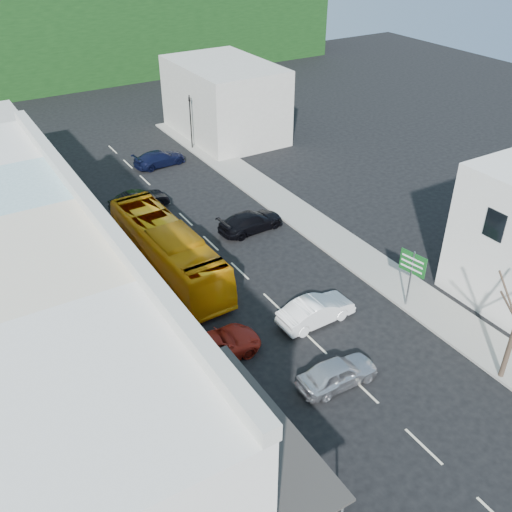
{
  "coord_description": "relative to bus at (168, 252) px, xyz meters",
  "views": [
    {
      "loc": [
        -14.74,
        -18.28,
        20.17
      ],
      "look_at": [
        0.0,
        6.0,
        2.2
      ],
      "focal_mm": 40.0,
      "sensor_mm": 36.0,
      "label": 1
    }
  ],
  "objects": [
    {
      "name": "car_black_far",
      "position": [
        1.57,
        9.06,
        -0.85
      ],
      "size": [
        4.51,
        2.09,
        1.4
      ],
      "primitive_type": "imported",
      "rotation": [
        0.0,
        0.0,
        1.64
      ],
      "color": "black",
      "rests_on": "ground"
    },
    {
      "name": "direction_sign",
      "position": [
        10.27,
        -10.36,
        0.31
      ],
      "size": [
        0.81,
        1.74,
        3.71
      ],
      "primitive_type": null,
      "rotation": [
        0.0,
        0.0,
        0.19
      ],
      "color": "#12531B",
      "rests_on": "ground"
    },
    {
      "name": "ground",
      "position": [
        3.87,
        -10.15,
        -1.55
      ],
      "size": [
        120.0,
        120.0,
        0.0
      ],
      "primitive_type": "plane",
      "color": "black",
      "rests_on": "ground"
    },
    {
      "name": "car_red",
      "position": [
        -1.13,
        -8.4,
        -0.85
      ],
      "size": [
        4.67,
        2.08,
        1.4
      ],
      "primitive_type": "imported",
      "rotation": [
        0.0,
        0.0,
        1.53
      ],
      "color": "maroon",
      "rests_on": "ground"
    },
    {
      "name": "bus",
      "position": [
        0.0,
        0.0,
        0.0
      ],
      "size": [
        2.87,
        11.67,
        3.1
      ],
      "primitive_type": "imported",
      "rotation": [
        0.0,
        0.0,
        0.03
      ],
      "color": "orange",
      "rests_on": "ground"
    },
    {
      "name": "traffic_signal",
      "position": [
        10.35,
        18.1,
        1.0
      ],
      "size": [
        0.6,
        1.06,
        5.1
      ],
      "primitive_type": null,
      "rotation": [
        0.0,
        0.0,
        3.1
      ],
      "color": "black",
      "rests_on": "ground"
    },
    {
      "name": "sidewalk_left",
      "position": [
        -3.63,
        -0.15,
        -1.48
      ],
      "size": [
        3.0,
        52.0,
        0.15
      ],
      "primitive_type": "cube",
      "color": "gray",
      "rests_on": "ground"
    },
    {
      "name": "hillside",
      "position": [
        2.42,
        54.94,
        5.18
      ],
      "size": [
        80.0,
        26.0,
        14.0
      ],
      "color": "black",
      "rests_on": "ground"
    },
    {
      "name": "car_silver",
      "position": [
        2.99,
        -13.2,
        -0.85
      ],
      "size": [
        4.46,
        1.94,
        1.4
      ],
      "primitive_type": "imported",
      "rotation": [
        0.0,
        0.0,
        1.54
      ],
      "color": "silver",
      "rests_on": "ground"
    },
    {
      "name": "car_white",
      "position": [
        4.97,
        -8.76,
        -0.85
      ],
      "size": [
        4.44,
        1.91,
        1.4
      ],
      "primitive_type": "imported",
      "rotation": [
        0.0,
        0.0,
        1.6
      ],
      "color": "white",
      "rests_on": "ground"
    },
    {
      "name": "shopfront_row",
      "position": [
        -8.62,
        -5.15,
        2.45
      ],
      "size": [
        8.25,
        30.0,
        8.0
      ],
      "color": "silver",
      "rests_on": "ground"
    },
    {
      "name": "car_black_near",
      "position": [
        7.17,
        1.98,
        -0.85
      ],
      "size": [
        4.61,
        2.14,
        1.4
      ],
      "primitive_type": "imported",
      "rotation": [
        0.0,
        0.0,
        1.64
      ],
      "color": "black",
      "rests_on": "ground"
    },
    {
      "name": "pedestrian_left",
      "position": [
        -4.63,
        -7.92,
        -0.55
      ],
      "size": [
        0.46,
        0.64,
        1.7
      ],
      "primitive_type": "imported",
      "rotation": [
        0.0,
        0.0,
        1.46
      ],
      "color": "black",
      "rests_on": "sidewalk_left"
    },
    {
      "name": "distant_block_right",
      "position": [
        14.87,
        19.85,
        1.95
      ],
      "size": [
        8.0,
        12.0,
        7.0
      ],
      "primitive_type": "cube",
      "color": "#B7B2A8",
      "rests_on": "ground"
    },
    {
      "name": "sidewalk_right",
      "position": [
        11.37,
        -0.15,
        -1.48
      ],
      "size": [
        3.0,
        52.0,
        0.15
      ],
      "primitive_type": "cube",
      "color": "gray",
      "rests_on": "ground"
    },
    {
      "name": "car_navy_far",
      "position": [
        6.2,
        16.05,
        -0.85
      ],
      "size": [
        4.64,
        2.23,
        1.4
      ],
      "primitive_type": "imported",
      "rotation": [
        0.0,
        0.0,
        1.66
      ],
      "color": "black",
      "rests_on": "ground"
    }
  ]
}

